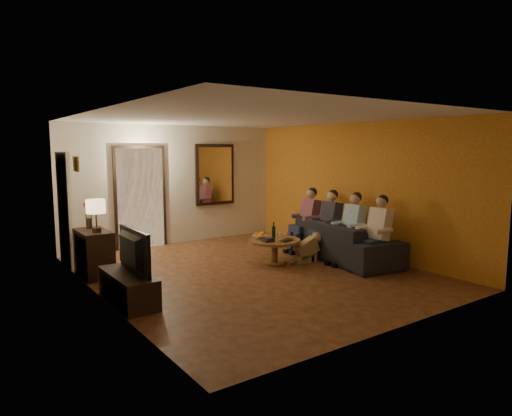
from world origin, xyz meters
TOP-DOWN VIEW (x-y plane):
  - floor at (0.00, 0.00)m, footprint 5.00×6.00m
  - ceiling at (0.00, 0.00)m, footprint 5.00×6.00m
  - back_wall at (0.00, 3.00)m, footprint 5.00×0.02m
  - front_wall at (0.00, -3.00)m, footprint 5.00×0.02m
  - left_wall at (-2.50, 0.00)m, footprint 0.02×6.00m
  - right_wall at (2.50, 0.00)m, footprint 0.02×6.00m
  - orange_accent at (2.49, 0.00)m, footprint 0.01×6.00m
  - kitchen_doorway at (-0.80, 2.98)m, footprint 1.00×0.06m
  - door_trim at (-0.80, 2.97)m, footprint 1.12×0.04m
  - fridge_glimpse at (-0.55, 2.98)m, footprint 0.45×0.03m
  - mirror_frame at (1.00, 2.96)m, footprint 1.00×0.05m
  - mirror_glass at (1.00, 2.93)m, footprint 0.86×0.02m
  - white_door at (-2.46, 2.30)m, footprint 0.06×0.85m
  - framed_art at (-2.47, 1.30)m, footprint 0.03×0.28m
  - art_canvas at (-2.46, 1.30)m, footprint 0.01×0.22m
  - dresser at (-2.25, 1.32)m, footprint 0.45×0.86m
  - table_lamp at (-2.25, 1.10)m, footprint 0.30×0.30m
  - flower_vase at (-2.25, 1.54)m, footprint 0.14×0.14m
  - tv_stand at (-2.25, -0.30)m, footprint 0.45×1.23m
  - tv at (-2.25, -0.30)m, footprint 1.03×0.14m
  - sofa at (1.97, -0.20)m, footprint 2.64×1.40m
  - person_a at (1.87, -1.10)m, footprint 0.60×0.40m
  - person_b at (1.87, -0.50)m, footprint 0.60×0.40m
  - person_c at (1.87, 0.10)m, footprint 0.60×0.40m
  - person_d at (1.87, 0.70)m, footprint 0.60×0.40m
  - dog at (1.23, -0.01)m, footprint 0.58×0.30m
  - coffee_table at (0.68, 0.25)m, footprint 1.14×1.14m
  - bowl at (0.50, 0.47)m, footprint 0.26×0.26m
  - oranges at (0.50, 0.47)m, footprint 0.20×0.20m
  - wine_bottle at (0.73, 0.35)m, footprint 0.07×0.07m
  - wine_glass at (0.86, 0.30)m, footprint 0.06×0.06m
  - book_stack at (0.46, 0.15)m, footprint 0.20×0.15m
  - laptop at (0.78, -0.03)m, footprint 0.38×0.31m

SIDE VIEW (x-z plane):
  - floor at x=0.00m, z-range -0.01..0.01m
  - tv_stand at x=-2.25m, z-range 0.00..0.41m
  - coffee_table at x=0.68m, z-range 0.00..0.45m
  - dog at x=1.23m, z-range 0.00..0.56m
  - sofa at x=1.97m, z-range 0.00..0.73m
  - dresser at x=-2.25m, z-range 0.00..0.76m
  - laptop at x=0.78m, z-range 0.45..0.48m
  - bowl at x=0.50m, z-range 0.45..0.51m
  - book_stack at x=0.46m, z-range 0.45..0.52m
  - wine_glass at x=0.86m, z-range 0.45..0.55m
  - oranges at x=0.50m, z-range 0.51..0.59m
  - person_a at x=1.87m, z-range 0.00..1.20m
  - person_b at x=1.87m, z-range 0.00..1.20m
  - person_c at x=1.87m, z-range 0.00..1.20m
  - person_d at x=1.87m, z-range 0.00..1.20m
  - wine_bottle at x=0.73m, z-range 0.45..0.76m
  - tv at x=-2.25m, z-range 0.41..1.01m
  - fridge_glimpse at x=-0.55m, z-range 0.05..1.75m
  - flower_vase at x=-2.25m, z-range 0.76..1.20m
  - white_door at x=-2.46m, z-range 0.00..2.04m
  - table_lamp at x=-2.25m, z-range 0.76..1.30m
  - kitchen_doorway at x=-0.80m, z-range 0.00..2.10m
  - door_trim at x=-0.80m, z-range -0.06..2.16m
  - back_wall at x=0.00m, z-range 0.00..2.60m
  - front_wall at x=0.00m, z-range 0.00..2.60m
  - left_wall at x=-2.50m, z-range 0.00..2.60m
  - right_wall at x=2.50m, z-range 0.00..2.60m
  - orange_accent at x=2.49m, z-range 0.00..2.60m
  - mirror_frame at x=1.00m, z-range 0.80..2.20m
  - mirror_glass at x=1.00m, z-range 0.87..2.13m
  - framed_art at x=-2.47m, z-range 1.73..1.97m
  - art_canvas at x=-2.46m, z-range 1.76..1.94m
  - ceiling at x=0.00m, z-range 2.60..2.60m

